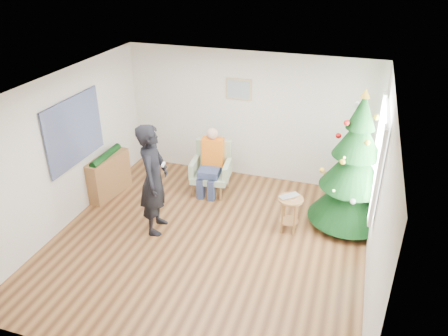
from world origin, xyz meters
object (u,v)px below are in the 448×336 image
(console, at_px, (108,176))
(armchair, at_px, (212,174))
(standing_man, at_px, (154,179))
(christmas_tree, at_px, (354,168))
(stool, at_px, (290,214))

(console, bearing_deg, armchair, 29.59)
(standing_man, distance_m, console, 1.68)
(christmas_tree, xyz_separation_m, console, (-4.46, -0.37, -0.70))
(console, bearing_deg, christmas_tree, 12.56)
(console, bearing_deg, standing_man, -21.51)
(armchair, bearing_deg, christmas_tree, -14.40)
(christmas_tree, xyz_separation_m, armchair, (-2.62, 0.36, -0.73))
(christmas_tree, xyz_separation_m, stool, (-0.92, -0.51, -0.77))
(stool, bearing_deg, standing_man, -163.57)
(armchair, xyz_separation_m, console, (-1.84, -0.74, 0.03))
(christmas_tree, bearing_deg, console, -175.22)
(stool, relative_size, standing_man, 0.33)
(standing_man, bearing_deg, stool, -83.59)
(christmas_tree, height_order, armchair, christmas_tree)
(christmas_tree, bearing_deg, stool, -150.89)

